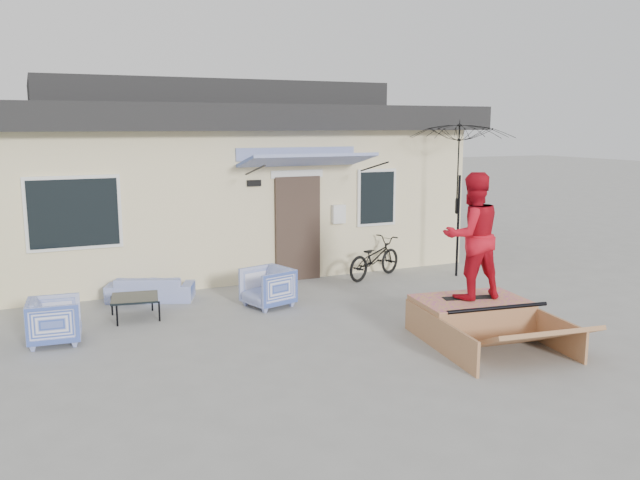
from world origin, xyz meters
name	(u,v)px	position (x,y,z in m)	size (l,w,h in m)	color
ground	(354,356)	(0.00, 0.00, 0.00)	(90.00, 90.00, 0.00)	gray
house	(204,174)	(0.00, 7.99, 1.94)	(10.80, 8.49, 4.10)	beige
loveseat	(150,284)	(-2.01, 4.08, 0.30)	(1.52, 0.45, 0.59)	#2E49AB
armchair_left	(55,319)	(-3.68, 2.26, 0.36)	(0.71, 0.66, 0.73)	#2E49AB
armchair_right	(268,285)	(-0.23, 2.83, 0.38)	(0.73, 0.69, 0.75)	#2E49AB
coffee_table	(135,307)	(-2.44, 3.05, 0.18)	(0.73, 0.73, 0.36)	black
bicycle	(374,253)	(2.50, 3.99, 0.51)	(0.55, 1.58, 1.01)	black
patio_umbrella	(459,192)	(4.15, 3.43, 1.75)	(2.48, 2.36, 2.20)	black
skate_ramp	(470,317)	(2.04, 0.15, 0.27)	(1.60, 2.14, 0.53)	#A06B44
skateboard	(469,297)	(2.05, 0.21, 0.56)	(0.80, 0.20, 0.05)	black
skater	(472,234)	(2.05, 0.21, 1.52)	(0.92, 0.71, 1.88)	red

